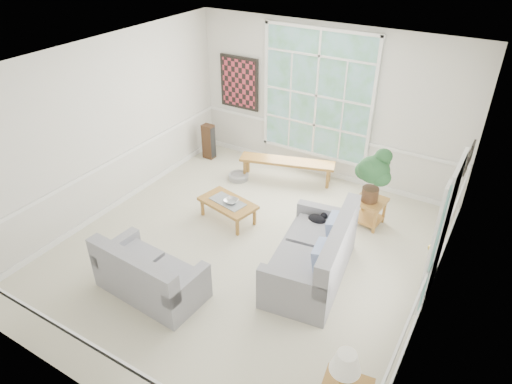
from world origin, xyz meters
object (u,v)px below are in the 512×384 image
end_table (369,212)px  loveseat_front (150,268)px  loveseat_right (311,249)px  coffee_table (228,211)px

end_table → loveseat_front: bearing=-123.5°
loveseat_right → loveseat_front: loveseat_right is taller
loveseat_right → coffee_table: (-1.84, 0.58, -0.31)m
loveseat_front → coffee_table: 2.03m
loveseat_front → coffee_table: loveseat_front is taller
loveseat_front → end_table: (2.09, 3.16, -0.17)m
loveseat_front → end_table: size_ratio=3.15×
loveseat_right → loveseat_front: size_ratio=1.20×
loveseat_right → coffee_table: bearing=154.3°
loveseat_front → coffee_table: size_ratio=1.54×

